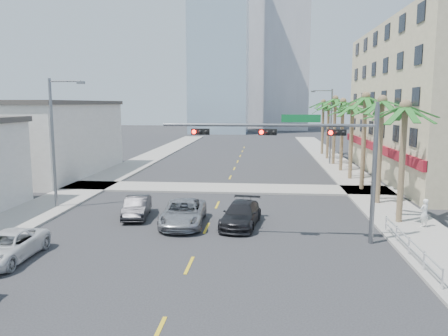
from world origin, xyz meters
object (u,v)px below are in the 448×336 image
Objects in this scene: car_parked_far at (6,247)px; car_lane_center at (183,213)px; pedestrian at (424,213)px; traffic_signal_mast at (312,147)px; car_lane_left at (137,207)px; car_lane_right at (241,214)px.

car_lane_center is (7.12, 6.80, 0.08)m from car_parked_far.
car_lane_center is 3.20× the size of pedestrian.
car_lane_left is (-10.60, 4.13, -4.39)m from traffic_signal_mast.
pedestrian is at bearing -11.61° from car_lane_left.
traffic_signal_mast reaches higher than car_lane_right.
pedestrian reaches higher than car_lane_right.
car_parked_far is at bearing -139.34° from car_lane_center.
car_lane_center is 14.20m from pedestrian.
car_lane_center is (3.32, -1.48, 0.07)m from car_lane_left.
car_lane_left is 2.45× the size of pedestrian.
pedestrian is (14.20, 0.35, 0.24)m from car_lane_center.
car_lane_left is 0.84× the size of car_lane_right.
pedestrian reaches higher than car_lane_center.
pedestrian is (21.31, 7.14, 0.32)m from car_parked_far.
car_lane_left is 6.95m from car_lane_right.
traffic_signal_mast is 6.39m from car_lane_right.
car_parked_far is at bearing -139.64° from car_lane_right.
car_lane_left is 0.77× the size of car_lane_center.
car_lane_center reaches higher than car_parked_far.
car_lane_right is at bearing 33.12° from car_parked_far.
traffic_signal_mast is 6.63× the size of pedestrian.
car_lane_center reaches higher than car_lane_left.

